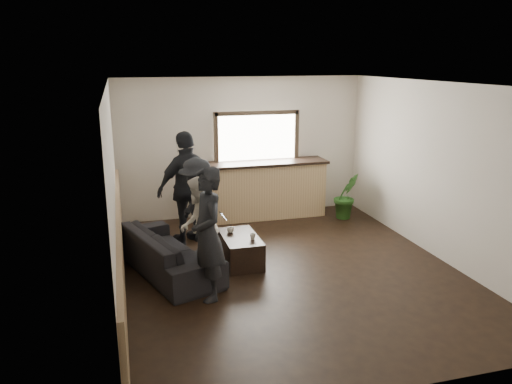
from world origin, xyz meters
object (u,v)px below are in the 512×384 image
object	(u,v)px
sofa	(168,251)
person_d	(188,188)
coffee_table	(240,249)
person_b	(199,227)
person_a	(208,234)
cup_b	(253,237)
bar_counter	(260,186)
cup_a	(230,230)
potted_plant	(346,196)
person_c	(198,208)

from	to	relation	value
sofa	person_d	distance (m)	1.44
coffee_table	person_b	world-z (taller)	person_b
coffee_table	person_a	world-z (taller)	person_a
cup_b	person_b	xyz separation A→B (m)	(-0.84, -0.13, 0.27)
bar_counter	sofa	bearing A→B (deg)	-133.05
bar_counter	person_a	distance (m)	3.64
cup_a	potted_plant	distance (m)	3.07
sofa	bar_counter	bearing A→B (deg)	-61.95
person_a	bar_counter	bearing A→B (deg)	145.81
potted_plant	person_a	xyz separation A→B (m)	(-3.29, -2.70, 0.44)
person_a	person_d	xyz separation A→B (m)	(0.04, 2.19, 0.08)
sofa	potted_plant	size ratio (longest dim) A/B	2.34
potted_plant	cup_a	bearing A→B (deg)	-151.92
cup_b	person_b	bearing A→B (deg)	-171.34
person_b	cup_a	bearing A→B (deg)	145.51
potted_plant	person_d	distance (m)	3.33
cup_b	cup_a	bearing A→B (deg)	123.97
bar_counter	cup_b	world-z (taller)	bar_counter
person_b	coffee_table	bearing A→B (deg)	128.14
coffee_table	person_c	xyz separation A→B (m)	(-0.59, 0.42, 0.60)
coffee_table	cup_b	size ratio (longest dim) A/B	10.37
bar_counter	potted_plant	world-z (taller)	bar_counter
sofa	person_b	xyz separation A→B (m)	(0.45, -0.27, 0.44)
sofa	cup_a	distance (m)	1.07
bar_counter	cup_b	distance (m)	2.52
coffee_table	person_d	bearing A→B (deg)	119.62
sofa	cup_a	world-z (taller)	sofa
person_c	bar_counter	bearing A→B (deg)	128.35
cup_b	potted_plant	world-z (taller)	potted_plant
bar_counter	person_d	size ratio (longest dim) A/B	1.37
potted_plant	person_c	size ratio (longest dim) A/B	0.57
person_c	person_a	bearing A→B (deg)	-14.85
sofa	cup_b	distance (m)	1.31
cup_b	person_a	size ratio (longest dim) A/B	0.05
cup_b	person_a	xyz separation A→B (m)	(-0.84, -0.86, 0.42)
potted_plant	person_b	size ratio (longest dim) A/B	0.62
bar_counter	cup_a	xyz separation A→B (m)	(-1.06, -1.99, -0.16)
person_c	person_d	bearing A→B (deg)	173.96
potted_plant	person_a	size ratio (longest dim) A/B	0.52
sofa	person_a	xyz separation A→B (m)	(0.45, -1.00, 0.58)
coffee_table	person_a	distance (m)	1.43
coffee_table	potted_plant	xyz separation A→B (m)	(2.60, 1.65, 0.25)
potted_plant	person_a	bearing A→B (deg)	-140.70
coffee_table	person_b	xyz separation A→B (m)	(-0.69, -0.32, 0.54)
coffee_table	potted_plant	bearing A→B (deg)	32.42
potted_plant	person_d	world-z (taller)	person_d
bar_counter	person_c	xyz separation A→B (m)	(-1.54, -1.78, 0.18)
coffee_table	person_c	size ratio (longest dim) A/B	0.60
person_c	person_d	world-z (taller)	person_d
person_b	person_c	world-z (taller)	person_c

